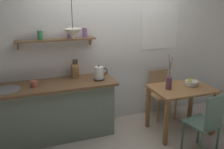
% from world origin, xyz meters
% --- Properties ---
extents(ground_plane, '(14.00, 14.00, 0.00)m').
position_xyz_m(ground_plane, '(0.00, 0.00, 0.00)').
color(ground_plane, '#BCB29E').
extents(back_wall, '(6.80, 0.11, 2.70)m').
position_xyz_m(back_wall, '(0.20, 0.65, 1.35)').
color(back_wall, white).
rests_on(back_wall, ground_plane).
extents(kitchen_counter, '(1.83, 0.63, 0.89)m').
position_xyz_m(kitchen_counter, '(-1.00, 0.32, 0.45)').
color(kitchen_counter, gray).
rests_on(kitchen_counter, ground_plane).
extents(wall_shelf, '(1.18, 0.20, 0.30)m').
position_xyz_m(wall_shelf, '(-0.83, 0.49, 1.54)').
color(wall_shelf, brown).
extents(dining_table, '(0.95, 0.67, 0.75)m').
position_xyz_m(dining_table, '(0.91, -0.18, 0.62)').
color(dining_table, '#9E6B3D').
rests_on(dining_table, ground_plane).
extents(dining_chair_near, '(0.45, 0.45, 0.92)m').
position_xyz_m(dining_chair_near, '(0.85, -0.86, 0.52)').
color(dining_chair_near, '#4C6B5B').
rests_on(dining_chair_near, ground_plane).
extents(dining_chair_far, '(0.42, 0.39, 0.86)m').
position_xyz_m(dining_chair_far, '(0.90, 0.41, 0.48)').
color(dining_chair_far, tan).
rests_on(dining_chair_far, ground_plane).
extents(fruit_bowl, '(0.21, 0.21, 0.13)m').
position_xyz_m(fruit_bowl, '(1.10, -0.15, 0.81)').
color(fruit_bowl, silver).
rests_on(fruit_bowl, dining_table).
extents(twig_vase, '(0.09, 0.09, 0.55)m').
position_xyz_m(twig_vase, '(0.67, -0.16, 0.86)').
color(twig_vase, brown).
rests_on(twig_vase, dining_table).
extents(electric_kettle, '(0.25, 0.17, 0.23)m').
position_xyz_m(electric_kettle, '(-0.31, 0.25, 0.99)').
color(electric_kettle, black).
rests_on(electric_kettle, kitchen_counter).
extents(knife_block, '(0.10, 0.18, 0.31)m').
position_xyz_m(knife_block, '(-0.64, 0.48, 1.01)').
color(knife_block, tan).
rests_on(knife_block, kitchen_counter).
extents(coffee_mug_by_sink, '(0.13, 0.09, 0.09)m').
position_xyz_m(coffee_mug_by_sink, '(-1.27, 0.26, 0.94)').
color(coffee_mug_by_sink, '#C6664C').
rests_on(coffee_mug_by_sink, kitchen_counter).
extents(pendant_lamp, '(0.24, 0.24, 0.63)m').
position_xyz_m(pendant_lamp, '(-0.70, 0.18, 1.63)').
color(pendant_lamp, black).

